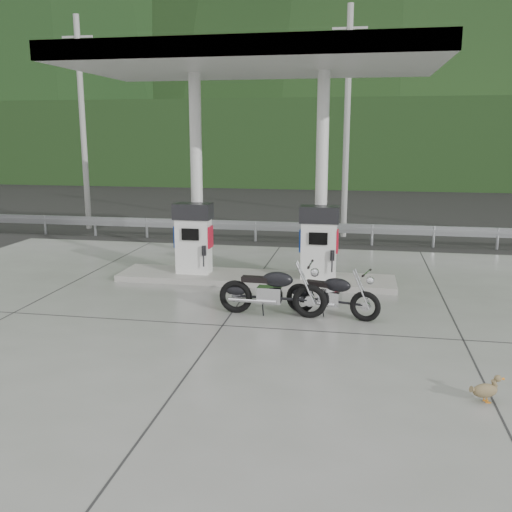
% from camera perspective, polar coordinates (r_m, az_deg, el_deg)
% --- Properties ---
extents(ground, '(160.00, 160.00, 0.00)m').
position_cam_1_polar(ground, '(12.17, -2.25, -5.53)').
color(ground, black).
rests_on(ground, ground).
extents(forecourt_apron, '(18.00, 14.00, 0.02)m').
position_cam_1_polar(forecourt_apron, '(12.16, -2.25, -5.49)').
color(forecourt_apron, slate).
rests_on(forecourt_apron, ground).
extents(pump_island, '(7.00, 1.40, 0.15)m').
position_cam_1_polar(pump_island, '(14.50, -0.10, -2.22)').
color(pump_island, gray).
rests_on(pump_island, forecourt_apron).
extents(gas_pump_left, '(0.95, 0.55, 1.80)m').
position_cam_1_polar(gas_pump_left, '(14.65, -6.27, 1.76)').
color(gas_pump_left, white).
rests_on(gas_pump_left, pump_island).
extents(gas_pump_right, '(0.95, 0.55, 1.80)m').
position_cam_1_polar(gas_pump_right, '(14.09, 6.31, 1.34)').
color(gas_pump_right, white).
rests_on(gas_pump_right, pump_island).
extents(canopy_column_left, '(0.30, 0.30, 5.00)m').
position_cam_1_polar(canopy_column_left, '(14.84, -5.97, 8.13)').
color(canopy_column_left, white).
rests_on(canopy_column_left, pump_island).
extents(canopy_column_right, '(0.30, 0.30, 5.00)m').
position_cam_1_polar(canopy_column_right, '(14.28, 6.58, 7.96)').
color(canopy_column_right, white).
rests_on(canopy_column_right, pump_island).
extents(canopy_roof, '(8.50, 5.00, 0.40)m').
position_cam_1_polar(canopy_roof, '(14.14, -0.11, 18.96)').
color(canopy_roof, silver).
rests_on(canopy_roof, canopy_column_left).
extents(guardrail, '(26.00, 0.16, 1.42)m').
position_cam_1_polar(guardrail, '(19.70, 2.81, 3.43)').
color(guardrail, gray).
rests_on(guardrail, ground).
extents(road, '(60.00, 7.00, 0.01)m').
position_cam_1_polar(road, '(23.25, 3.93, 2.99)').
color(road, black).
rests_on(road, ground).
extents(utility_pole_a, '(0.22, 0.22, 8.00)m').
position_cam_1_polar(utility_pole_a, '(23.33, -16.93, 12.39)').
color(utility_pole_a, gray).
rests_on(utility_pole_a, ground).
extents(utility_pole_b, '(0.22, 0.22, 8.00)m').
position_cam_1_polar(utility_pole_b, '(20.82, 9.07, 12.85)').
color(utility_pole_b, gray).
rests_on(utility_pole_b, ground).
extents(tree_band, '(80.00, 6.00, 6.00)m').
position_cam_1_polar(tree_band, '(41.39, 6.95, 11.10)').
color(tree_band, black).
rests_on(tree_band, ground).
extents(forested_hills, '(100.00, 40.00, 140.00)m').
position_cam_1_polar(forested_hills, '(71.45, 8.40, 9.06)').
color(forested_hills, black).
rests_on(forested_hills, ground).
extents(motorcycle_left, '(2.13, 0.75, 1.00)m').
position_cam_1_polar(motorcycle_left, '(11.71, 1.64, -3.59)').
color(motorcycle_left, black).
rests_on(motorcycle_left, forecourt_apron).
extents(motorcycle_right, '(1.96, 1.06, 0.89)m').
position_cam_1_polar(motorcycle_right, '(11.73, 7.63, -3.95)').
color(motorcycle_right, black).
rests_on(motorcycle_right, forecourt_apron).
extents(duck, '(0.47, 0.29, 0.33)m').
position_cam_1_polar(duck, '(8.76, 21.92, -12.41)').
color(duck, brown).
rests_on(duck, forecourt_apron).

